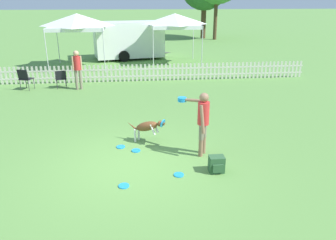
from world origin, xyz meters
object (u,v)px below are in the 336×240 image
Objects in this scene: frisbee_midfield at (179,175)px; folding_chair_center at (25,78)px; leaping_dog at (148,127)px; frisbee_far_scatter at (136,151)px; equipment_trailer at (128,39)px; handler_person at (202,116)px; canopy_tent_secondary at (175,21)px; spectator_standing at (77,66)px; backpack_on_grass at (217,164)px; canopy_tent_main at (77,22)px; frisbee_near_dog at (124,186)px; folding_chair_blue_left at (61,78)px; frisbee_near_handler at (121,147)px.

folding_chair_center is (-5.48, 7.86, 0.53)m from frisbee_midfield.
leaping_dog is at bearing 147.29° from folding_chair_center.
frisbee_far_scatter is 14.07m from equipment_trailer.
canopy_tent_secondary is (0.93, 12.29, 1.47)m from handler_person.
frisbee_far_scatter is at bearing 89.23° from spectator_standing.
folding_chair_center is at bearing -108.29° from leaping_dog.
canopy_tent_main is at bearing 110.50° from backpack_on_grass.
frisbee_near_dog is 0.08× the size of canopy_tent_secondary.
frisbee_near_dog is 8.83m from folding_chair_blue_left.
spectator_standing reaches higher than frisbee_far_scatter.
handler_person reaches higher than folding_chair_blue_left.
backpack_on_grass is at bearing -35.42° from frisbee_far_scatter.
frisbee_near_handler is at bearing 93.38° from frisbee_near_dog.
frisbee_near_handler is at bearing -42.17° from leaping_dog.
frisbee_midfield is (0.59, -1.81, -0.47)m from leaping_dog.
folding_chair_center is 0.31× the size of canopy_tent_main.
frisbee_near_dog is at bearing -164.80° from frisbee_midfield.
frisbee_far_scatter is at bearing 100.29° from folding_chair_blue_left.
handler_person reaches higher than leaping_dog.
spectator_standing reaches higher than leaping_dog.
handler_person is at bearing -94.31° from canopy_tent_secondary.
folding_chair_center is 5.41m from canopy_tent_main.
frisbee_near_dog is 9.25m from folding_chair_center.
frisbee_far_scatter is (0.28, 1.67, 0.00)m from frisbee_near_dog.
canopy_tent_secondary is at bearing 75.90° from frisbee_near_handler.
folding_chair_blue_left is 0.99m from spectator_standing.
equipment_trailer reaches higher than folding_chair_center.
leaping_dog is 4.69× the size of frisbee_near_dog.
canopy_tent_main is at bearing -90.75° from folding_chair_center.
canopy_tent_secondary is (2.93, 11.68, 2.47)m from frisbee_near_handler.
frisbee_near_handler is 1.00× the size of frisbee_near_dog.
spectator_standing reaches higher than folding_chair_blue_left.
frisbee_near_dog is at bearing -101.39° from equipment_trailer.
spectator_standing is (-2.04, 8.06, 1.00)m from frisbee_near_dog.
folding_chair_blue_left is at bearing -92.51° from canopy_tent_main.
canopy_tent_secondary is (7.09, 5.43, 1.93)m from folding_chair_center.
folding_chair_blue_left is at bearing 116.68° from frisbee_midfield.
handler_person reaches higher than frisbee_near_dog.
canopy_tent_secondary is (0.75, 13.22, 2.29)m from backpack_on_grass.
folding_chair_center is 0.31× the size of canopy_tent_secondary.
backpack_on_grass is at bearing 10.85° from frisbee_near_dog.
equipment_trailer is (2.91, 7.33, 0.75)m from folding_chair_blue_left.
leaping_dog is at bearing -100.86° from canopy_tent_secondary.
folding_chair_blue_left reaches higher than frisbee_near_handler.
canopy_tent_secondary reaches higher than frisbee_near_dog.
equipment_trailer reaches higher than frisbee_midfield.
spectator_standing is (-1.93, 6.12, 1.00)m from frisbee_near_handler.
frisbee_midfield is 8.45m from spectator_standing.
equipment_trailer is at bearing 90.81° from frisbee_far_scatter.
canopy_tent_main is (-3.83, 12.63, 2.49)m from frisbee_midfield.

